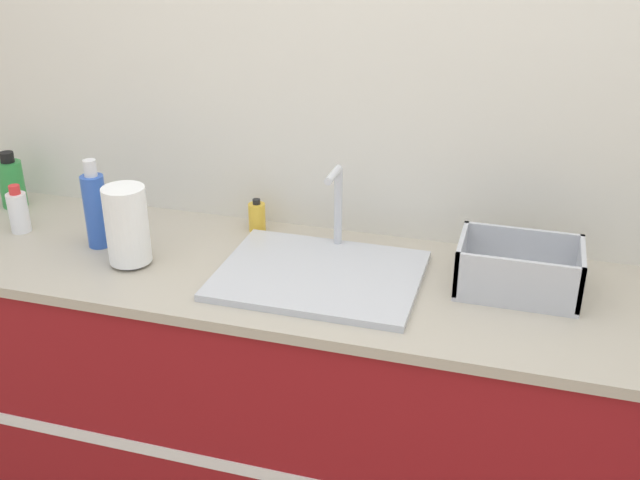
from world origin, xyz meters
name	(u,v)px	position (x,y,z in m)	size (l,w,h in m)	color
wall_back	(356,103)	(0.00, 0.64, 1.30)	(4.94, 0.06, 2.60)	beige
counter_cabinet	(324,407)	(0.00, 0.30, 0.45)	(2.56, 0.63, 0.90)	maroon
sink	(320,272)	(-0.01, 0.29, 0.92)	(0.55, 0.43, 0.26)	silver
paper_towel_roll	(127,226)	(-0.54, 0.22, 1.02)	(0.12, 0.12, 0.23)	#4C4C51
dish_rack	(518,273)	(0.51, 0.36, 0.95)	(0.32, 0.21, 0.14)	#B7BABF
bottle_blue	(96,209)	(-0.69, 0.30, 1.02)	(0.07, 0.07, 0.27)	#2D56B7
bottle_white_spray	(18,211)	(-0.98, 0.32, 0.97)	(0.06, 0.06, 0.15)	white
bottle_green	(12,183)	(-1.13, 0.49, 0.98)	(0.08, 0.08, 0.19)	#2D8C3D
soap_dispenser	(257,217)	(-0.28, 0.53, 0.95)	(0.05, 0.05, 0.10)	gold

